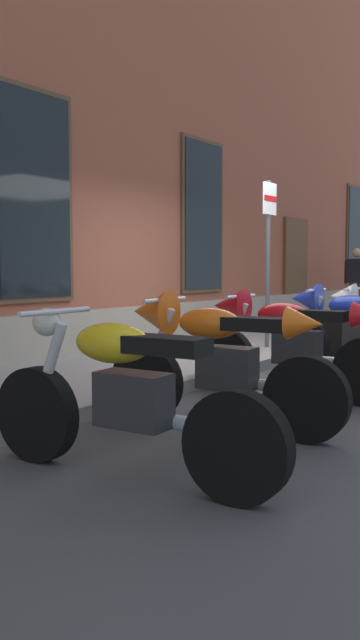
{
  "coord_description": "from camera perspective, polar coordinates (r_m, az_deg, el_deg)",
  "views": [
    {
      "loc": [
        -7.06,
        -3.51,
        1.26
      ],
      "look_at": [
        -1.23,
        0.54,
        0.67
      ],
      "focal_mm": 35.57,
      "sensor_mm": 36.0,
      "label": 1
    }
  ],
  "objects": [
    {
      "name": "ground_plane",
      "position": [
        7.98,
        8.29,
        -4.36
      ],
      "size": [
        140.0,
        140.0,
        0.0
      ],
      "primitive_type": "plane",
      "color": "#424244"
    },
    {
      "name": "sidewalk",
      "position": [
        8.52,
        1.52,
        -3.28
      ],
      "size": [
        31.68,
        2.25,
        0.13
      ],
      "primitive_type": "cube",
      "color": "gray",
      "rests_on": "ground_plane"
    },
    {
      "name": "motorcycle_yellow_naked",
      "position": [
        3.76,
        -5.06,
        -7.01
      ],
      "size": [
        0.62,
        2.06,
        1.0
      ],
      "color": "black",
      "rests_on": "ground_plane"
    },
    {
      "name": "motorcycle_orange_sport",
      "position": [
        4.89,
        2.95,
        -3.17
      ],
      "size": [
        0.62,
        1.99,
        1.08
      ],
      "color": "black",
      "rests_on": "ground_plane"
    },
    {
      "name": "motorcycle_red_sport",
      "position": [
        6.19,
        9.38,
        -1.68
      ],
      "size": [
        0.62,
        2.09,
        1.05
      ],
      "color": "black",
      "rests_on": "ground_plane"
    },
    {
      "name": "motorcycle_blue_sport",
      "position": [
        7.41,
        15.34,
        -0.67
      ],
      "size": [
        0.62,
        2.06,
        1.07
      ],
      "color": "black",
      "rests_on": "ground_plane"
    },
    {
      "name": "pedestrian_dark_jacket",
      "position": [
        15.11,
        15.6,
        3.61
      ],
      "size": [
        0.25,
        0.66,
        1.56
      ],
      "color": "#38332D",
      "rests_on": "sidewalk"
    },
    {
      "name": "parking_sign",
      "position": [
        9.01,
        7.97,
        7.15
      ],
      "size": [
        0.36,
        0.07,
        2.33
      ],
      "color": "#4C4C51",
      "rests_on": "sidewalk"
    }
  ]
}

